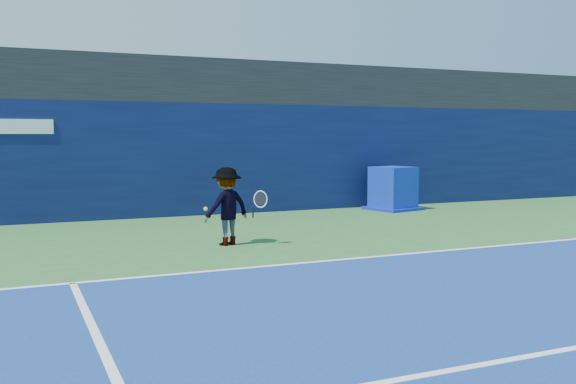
# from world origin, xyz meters

# --- Properties ---
(ground) EXTENTS (80.00, 80.00, 0.00)m
(ground) POSITION_xyz_m (0.00, 0.00, 0.00)
(ground) COLOR #2E642D
(ground) RESTS_ON ground
(baseline) EXTENTS (24.00, 0.10, 0.01)m
(baseline) POSITION_xyz_m (0.00, 3.00, 0.01)
(baseline) COLOR white
(baseline) RESTS_ON ground
(stadium_band) EXTENTS (36.00, 3.00, 1.20)m
(stadium_band) POSITION_xyz_m (0.00, 11.50, 3.60)
(stadium_band) COLOR black
(stadium_band) RESTS_ON back_wall_assembly
(back_wall_assembly) EXTENTS (36.00, 1.03, 3.00)m
(back_wall_assembly) POSITION_xyz_m (-0.00, 10.50, 1.50)
(back_wall_assembly) COLOR #0B143E
(back_wall_assembly) RESTS_ON ground
(equipment_cart) EXTENTS (1.56, 1.56, 1.24)m
(equipment_cart) POSITION_xyz_m (4.37, 9.09, 0.57)
(equipment_cart) COLOR #0C24AC
(equipment_cart) RESTS_ON ground
(tennis_player) EXTENTS (1.28, 0.82, 1.52)m
(tennis_player) POSITION_xyz_m (-1.91, 5.28, 0.76)
(tennis_player) COLOR silver
(tennis_player) RESTS_ON ground
(tennis_ball) EXTENTS (0.08, 0.08, 0.08)m
(tennis_ball) POSITION_xyz_m (-2.36, 5.22, 0.73)
(tennis_ball) COLOR #C1E619
(tennis_ball) RESTS_ON ground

